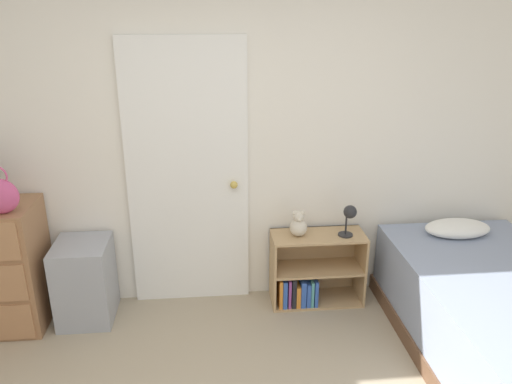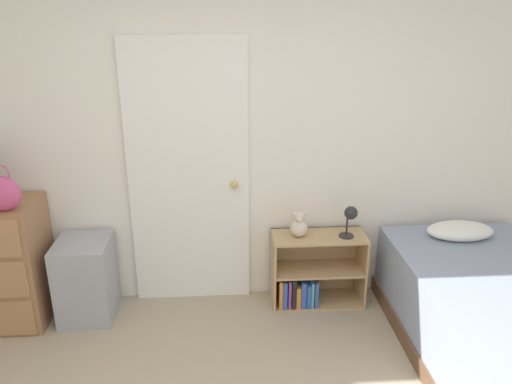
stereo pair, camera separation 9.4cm
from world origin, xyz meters
The scene contains 8 objects.
wall_back centered at (0.00, 2.10, 1.27)m, with size 10.00×0.06×2.55m.
door_closed centered at (-0.27, 2.05, 1.00)m, with size 0.88×0.09×2.01m.
handbag centered at (-1.46, 1.68, 1.04)m, with size 0.25×0.13×0.33m.
storage_bin centered at (-1.04, 1.84, 0.30)m, with size 0.38×0.43×0.60m.
bookshelf centered at (0.63, 1.90, 0.23)m, with size 0.71×0.30×0.57m.
teddy_bear centered at (0.53, 1.90, 0.65)m, with size 0.13×0.13×0.20m.
desk_lamp centered at (0.90, 1.86, 0.74)m, with size 0.12×0.12×0.25m.
bed centered at (1.72, 1.14, 0.29)m, with size 1.09×1.84×0.68m.
Camera 2 is at (-0.01, -1.45, 2.17)m, focal length 35.00 mm.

